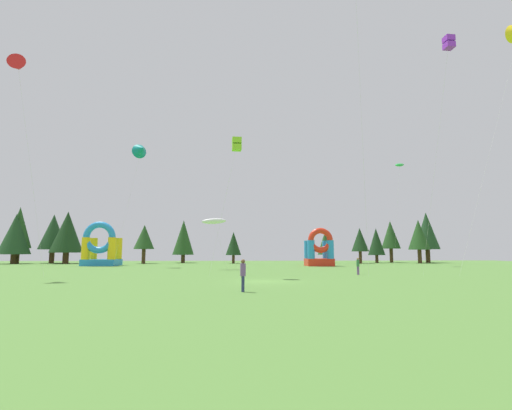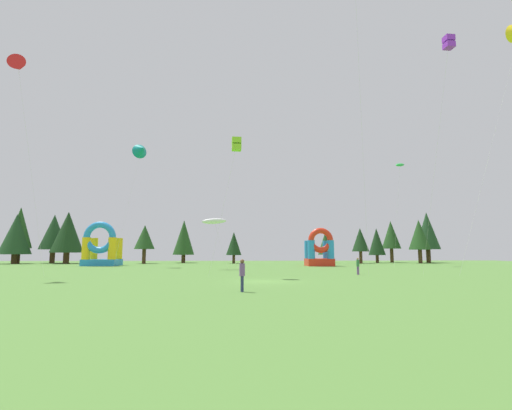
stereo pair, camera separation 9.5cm
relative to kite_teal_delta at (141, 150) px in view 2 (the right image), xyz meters
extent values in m
plane|color=#548438|center=(16.68, -27.30, -17.52)|extent=(120.00, 120.00, 0.00)
cone|color=#0C7F7A|center=(0.00, 0.00, 0.00)|extent=(3.00, 2.98, 2.35)
cylinder|color=silver|center=(-1.42, -0.86, -8.76)|extent=(2.86, 1.73, 17.52)
cone|color=red|center=(-5.87, -22.15, 1.86)|extent=(1.95, 1.98, 1.72)
cylinder|color=silver|center=(-4.31, -21.65, -7.83)|extent=(3.14, 1.01, 19.38)
cube|color=purple|center=(33.48, -25.37, 3.15)|extent=(0.85, 0.85, 0.52)
cube|color=purple|center=(33.48, -25.37, 3.78)|extent=(0.85, 0.85, 0.52)
cylinder|color=silver|center=(33.28, -22.25, -7.03)|extent=(0.40, 6.25, 20.98)
ellipsoid|color=white|center=(11.60, -8.16, -11.44)|extent=(3.39, 1.93, 1.10)
cylinder|color=silver|center=(12.48, -7.96, -14.48)|extent=(1.78, 0.41, 6.08)
cylinder|color=silver|center=(24.95, -26.15, -4.56)|extent=(2.90, 7.40, 25.92)
cube|color=#8CD826|center=(14.42, -22.28, -5.69)|extent=(0.91, 0.91, 0.54)
cube|color=#8CD826|center=(14.42, -22.28, -5.04)|extent=(0.91, 0.91, 0.54)
cylinder|color=silver|center=(13.23, -22.36, -11.44)|extent=(2.41, 0.19, 12.15)
ellipsoid|color=green|center=(40.81, 2.08, -1.39)|extent=(2.44, 2.30, 1.13)
cylinder|color=silver|center=(39.49, 1.01, -9.45)|extent=(2.64, 2.17, 16.13)
cylinder|color=silver|center=(40.83, -19.75, -4.10)|extent=(10.55, 2.95, 26.84)
cylinder|color=#724C8C|center=(26.28, -19.69, -17.11)|extent=(0.15, 0.15, 0.80)
cylinder|color=#724C8C|center=(26.34, -19.84, -17.11)|extent=(0.15, 0.15, 0.80)
cylinder|color=#33723F|center=(26.31, -19.77, -16.40)|extent=(0.37, 0.37, 0.63)
sphere|color=#9E704C|center=(26.31, -19.77, -15.97)|extent=(0.22, 0.22, 0.22)
cylinder|color=navy|center=(14.84, -34.64, -17.07)|extent=(0.16, 0.16, 0.89)
cylinder|color=navy|center=(14.80, -34.47, -17.07)|extent=(0.16, 0.16, 0.89)
cylinder|color=#724C8C|center=(14.82, -34.56, -16.27)|extent=(0.38, 0.38, 0.71)
sphere|color=brown|center=(14.82, -34.56, -15.80)|extent=(0.24, 0.24, 0.24)
cube|color=red|center=(27.26, 1.98, -16.96)|extent=(4.03, 3.86, 1.12)
cylinder|color=#268CD8|center=(25.79, 0.59, -15.00)|extent=(1.08, 1.08, 2.78)
cylinder|color=#268CD8|center=(28.73, 0.59, -15.00)|extent=(1.08, 1.08, 2.78)
cylinder|color=#268CD8|center=(25.79, 3.37, -15.00)|extent=(1.08, 1.08, 2.78)
cylinder|color=#268CD8|center=(28.73, 3.37, -15.00)|extent=(1.08, 1.08, 2.78)
torus|color=red|center=(27.26, 0.59, -13.61)|extent=(3.81, 0.86, 3.81)
cube|color=#268CD8|center=(-6.66, 4.74, -17.02)|extent=(5.18, 4.36, 0.99)
cylinder|color=yellow|center=(-8.64, 3.17, -14.84)|extent=(1.22, 1.22, 3.38)
cylinder|color=yellow|center=(-4.69, 3.17, -14.84)|extent=(1.22, 1.22, 3.38)
cylinder|color=yellow|center=(-8.64, 6.31, -14.84)|extent=(1.22, 1.22, 3.38)
cylinder|color=yellow|center=(-4.69, 6.31, -14.84)|extent=(1.22, 1.22, 3.38)
torus|color=#268CD8|center=(-6.66, 3.17, -13.15)|extent=(4.93, 0.98, 4.93)
cylinder|color=#4C331E|center=(-25.49, 14.19, -16.67)|extent=(0.97, 0.97, 1.70)
cone|color=#1E4221|center=(-25.49, 14.19, -12.17)|extent=(5.41, 5.41, 7.30)
cylinder|color=#4C331E|center=(-25.44, 15.13, -16.12)|extent=(0.79, 0.79, 2.79)
cone|color=#234C1E|center=(-25.44, 15.13, -10.93)|extent=(4.39, 4.39, 7.58)
cylinder|color=#4C331E|center=(-20.70, 18.16, -16.22)|extent=(0.92, 0.92, 2.58)
cone|color=#1E4221|center=(-20.70, 18.16, -11.58)|extent=(5.12, 5.12, 6.71)
cylinder|color=#4C331E|center=(-16.56, 14.64, -16.52)|extent=(1.03, 1.03, 2.00)
cone|color=#193819|center=(-16.56, 14.64, -11.76)|extent=(5.71, 5.71, 7.52)
cylinder|color=#4C331E|center=(-2.46, 14.20, -16.20)|extent=(0.66, 0.66, 2.64)
cone|color=#234C1E|center=(-2.46, 14.20, -12.67)|extent=(3.69, 3.69, 4.42)
cylinder|color=#4C331E|center=(4.17, 18.02, -16.74)|extent=(0.74, 0.74, 1.56)
cone|color=#234C1E|center=(4.17, 18.02, -12.60)|extent=(4.12, 4.12, 6.71)
cylinder|color=#4C331E|center=(13.96, 14.58, -16.75)|extent=(0.52, 0.52, 1.53)
cone|color=#193819|center=(13.96, 14.58, -13.83)|extent=(2.87, 2.87, 4.31)
cylinder|color=#4C331E|center=(31.78, 16.72, -16.73)|extent=(0.52, 0.52, 1.58)
cone|color=#234C1E|center=(31.78, 16.72, -13.76)|extent=(2.88, 2.88, 4.34)
cylinder|color=#4C331E|center=(37.39, 12.72, -16.42)|extent=(0.57, 0.57, 2.19)
cone|color=#193819|center=(37.39, 12.72, -13.14)|extent=(3.15, 3.15, 4.36)
cylinder|color=#4C331E|center=(41.65, 15.84, -16.76)|extent=(0.58, 0.58, 1.50)
cone|color=#193819|center=(41.65, 15.84, -13.42)|extent=(3.23, 3.23, 5.18)
cylinder|color=#4C331E|center=(45.53, 18.23, -16.14)|extent=(0.67, 0.67, 2.76)
cone|color=#234C1E|center=(45.53, 18.23, -11.98)|extent=(3.71, 3.71, 5.55)
cylinder|color=#4C331E|center=(48.94, 13.36, -16.25)|extent=(0.71, 0.71, 2.54)
cone|color=#234C1E|center=(48.94, 13.36, -12.16)|extent=(3.96, 3.96, 5.64)
cylinder|color=#4C331E|center=(52.26, 16.70, -16.20)|extent=(0.84, 0.84, 2.63)
cone|color=#1E4221|center=(52.26, 16.70, -11.22)|extent=(4.68, 4.68, 7.32)
camera|label=1|loc=(14.40, -56.36, -15.20)|focal=26.47mm
camera|label=2|loc=(14.50, -56.36, -15.20)|focal=26.47mm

